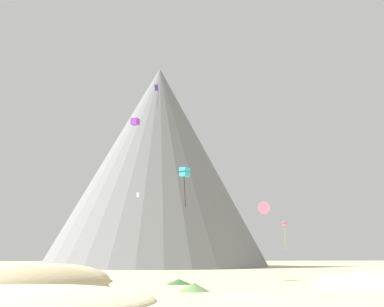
{
  "coord_description": "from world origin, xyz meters",
  "views": [
    {
      "loc": [
        -7.52,
        -30.78,
        2.96
      ],
      "look_at": [
        2.64,
        49.06,
        21.85
      ],
      "focal_mm": 40.58,
      "sensor_mm": 36.0,
      "label": 1
    }
  ],
  "objects": [
    {
      "name": "kite_pink_low",
      "position": [
        17.54,
        52.87,
        12.15
      ],
      "size": [
        2.43,
        1.99,
        2.46
      ],
      "rotation": [
        0.0,
        0.0,
        2.53
      ],
      "color": "pink"
    },
    {
      "name": "bush_far_left",
      "position": [
        -2.57,
        6.88,
        0.35
      ],
      "size": [
        2.86,
        2.86,
        0.71
      ],
      "primitive_type": "cone",
      "rotation": [
        0.0,
        0.0,
        3.23
      ],
      "color": "#668C4C",
      "rests_on": "ground_plane"
    },
    {
      "name": "dune_back_low",
      "position": [
        -15.16,
        -0.48,
        0.0
      ],
      "size": [
        25.68,
        25.54,
        2.01
      ],
      "primitive_type": "ellipsoid",
      "rotation": [
        0.0,
        0.0,
        0.68
      ],
      "color": "beige",
      "rests_on": "ground_plane"
    },
    {
      "name": "rock_massif",
      "position": [
        -2.16,
        89.2,
        27.67
      ],
      "size": [
        70.06,
        70.06,
        57.08
      ],
      "color": "slate",
      "rests_on": "ground_plane"
    },
    {
      "name": "bush_ridge_crest",
      "position": [
        10.81,
        10.15,
        0.52
      ],
      "size": [
        3.76,
        3.76,
        1.04
      ],
      "primitive_type": "cone",
      "rotation": [
        0.0,
        0.0,
        2.45
      ],
      "color": "#477238",
      "rests_on": "ground_plane"
    },
    {
      "name": "bush_low_patch",
      "position": [
        -2.96,
        15.97,
        0.27
      ],
      "size": [
        3.47,
        3.47,
        0.55
      ],
      "primitive_type": "cone",
      "rotation": [
        0.0,
        0.0,
        5.09
      ],
      "color": "#386633",
      "rests_on": "ground_plane"
    },
    {
      "name": "kite_white_low",
      "position": [
        -7.41,
        48.37,
        13.68
      ],
      "size": [
        0.49,
        0.42,
        0.78
      ],
      "rotation": [
        0.0,
        0.0,
        1.71
      ],
      "color": "white"
    },
    {
      "name": "bush_near_right",
      "position": [
        12.31,
        5.26,
        0.25
      ],
      "size": [
        2.56,
        2.56,
        0.51
      ],
      "primitive_type": "cone",
      "rotation": [
        0.0,
        0.0,
        2.16
      ],
      "color": "#668C4C",
      "rests_on": "ground_plane"
    },
    {
      "name": "dune_foreground_left",
      "position": [
        -16.48,
        19.83,
        0.0
      ],
      "size": [
        14.67,
        26.48,
        4.09
      ],
      "primitive_type": "ellipsoid",
      "rotation": [
        0.0,
        0.0,
        1.47
      ],
      "color": "beige",
      "rests_on": "ground_plane"
    },
    {
      "name": "kite_cyan_low",
      "position": [
        -1.52,
        23.88,
        13.34
      ],
      "size": [
        1.48,
        1.48,
        5.16
      ],
      "rotation": [
        0.0,
        0.0,
        3.87
      ],
      "color": "#33BCDB"
    },
    {
      "name": "kite_indigo_high",
      "position": [
        -4.65,
        40.08,
        30.54
      ],
      "size": [
        0.78,
        0.28,
        4.57
      ],
      "rotation": [
        0.0,
        0.0,
        5.57
      ],
      "color": "#5138B2"
    },
    {
      "name": "ground_plane",
      "position": [
        0.0,
        0.0,
        0.0
      ],
      "size": [
        400.0,
        400.0,
        0.0
      ],
      "primitive_type": "plane",
      "color": "beige"
    },
    {
      "name": "kite_violet_high",
      "position": [
        -8.26,
        43.44,
        26.02
      ],
      "size": [
        1.69,
        1.68,
        1.13
      ],
      "rotation": [
        0.0,
        0.0,
        1.03
      ],
      "color": "purple"
    },
    {
      "name": "kite_rainbow_low",
      "position": [
        20.08,
        48.77,
        8.59
      ],
      "size": [
        1.07,
        1.05,
        5.31
      ],
      "rotation": [
        0.0,
        0.0,
        4.15
      ],
      "color": "#E5668C"
    },
    {
      "name": "dune_foreground_right",
      "position": [
        -15.91,
        9.28,
        0.0
      ],
      "size": [
        16.45,
        16.73,
        4.21
      ],
      "primitive_type": "ellipsoid",
      "rotation": [
        0.0,
        0.0,
        0.81
      ],
      "color": "#C6B284",
      "rests_on": "ground_plane"
    }
  ]
}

